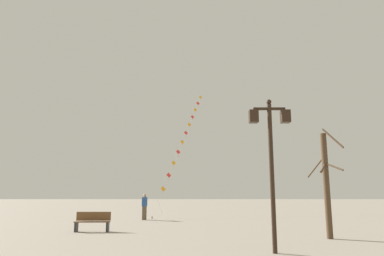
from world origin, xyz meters
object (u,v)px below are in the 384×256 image
Objects in this scene: twin_lantern_lamp_post at (270,144)px; kite_train at (183,138)px; park_bench at (92,222)px; kite_flyer at (144,206)px; bare_tree at (325,182)px.

kite_train reaches higher than twin_lantern_lamp_post.
twin_lantern_lamp_post is at bearing -40.52° from park_bench.
twin_lantern_lamp_post is 9.59m from park_bench.
park_bench is at bearing -103.03° from kite_train.
kite_train is at bearing 76.03° from park_bench.
bare_tree reaches higher than kite_flyer.
twin_lantern_lamp_post is 4.54m from bare_tree.
bare_tree is at bearing 48.50° from twin_lantern_lamp_post.
bare_tree is at bearing -72.15° from kite_train.
kite_train is 3.70× the size of bare_tree.
park_bench is (-1.43, -7.21, -0.45)m from kite_flyer.
kite_flyer is (-5.64, 13.05, -2.36)m from twin_lantern_lamp_post.
twin_lantern_lamp_post is 0.29× the size of kite_train.
twin_lantern_lamp_post reaches higher than kite_flyer.
kite_flyer is 1.06× the size of park_bench.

